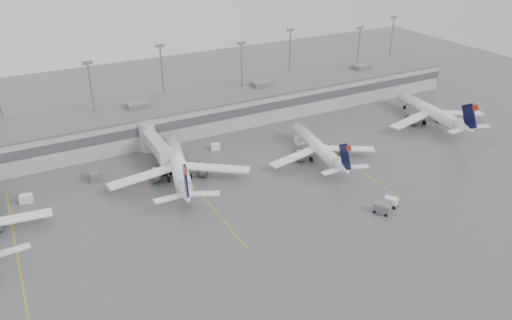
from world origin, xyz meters
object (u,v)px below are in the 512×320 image
baggage_tug (390,203)px  jet_far_right (431,111)px  jet_mid_right (319,147)px  jet_mid_left (179,165)px

baggage_tug → jet_far_right: bearing=5.9°
jet_far_right → baggage_tug: 47.38m
jet_mid_right → baggage_tug: size_ratio=8.87×
jet_mid_left → baggage_tug: jet_mid_left is taller
jet_mid_right → jet_far_right: size_ratio=0.89×
jet_mid_right → jet_far_right: 39.42m
jet_mid_left → baggage_tug: (32.62, -29.75, -2.69)m
baggage_tug → jet_mid_right: bearing=62.1°
jet_mid_left → jet_mid_right: size_ratio=1.13×
jet_mid_left → jet_far_right: bearing=11.8°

